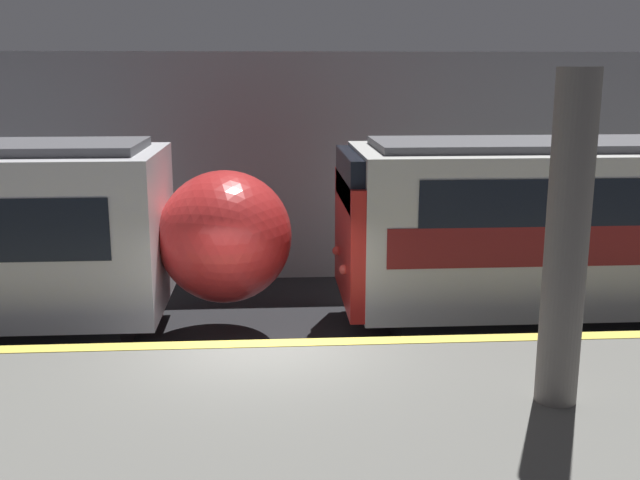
% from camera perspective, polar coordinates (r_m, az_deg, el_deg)
% --- Properties ---
extents(ground_plane, '(120.00, 120.00, 0.00)m').
position_cam_1_polar(ground_plane, '(11.63, -4.32, -11.91)').
color(ground_plane, black).
extents(platform, '(40.00, 4.71, 0.94)m').
position_cam_1_polar(platform, '(9.32, -4.48, -15.40)').
color(platform, slate).
rests_on(platform, ground).
extents(station_rear_barrier, '(50.00, 0.15, 5.25)m').
position_cam_1_polar(station_rear_barrier, '(17.44, -4.31, 5.48)').
color(station_rear_barrier, gray).
rests_on(station_rear_barrier, ground).
extents(support_pillar_near, '(0.50, 0.50, 3.97)m').
position_cam_1_polar(support_pillar_near, '(9.15, 18.29, -0.13)').
color(support_pillar_near, slate).
rests_on(support_pillar_near, platform).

